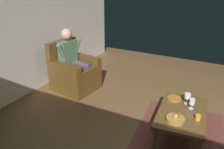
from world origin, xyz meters
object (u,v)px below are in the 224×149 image
(candle_jar, at_px, (198,118))
(person_seated, at_px, (73,58))
(fruit_bowl, at_px, (175,119))
(armchair, at_px, (74,73))
(wine_glass_far, at_px, (192,102))
(coffee_table, at_px, (182,115))
(decorative_dish, at_px, (174,98))
(wine_glass_near, at_px, (188,96))

(candle_jar, bearing_deg, person_seated, -105.33)
(fruit_bowl, bearing_deg, armchair, -110.52)
(wine_glass_far, bearing_deg, coffee_table, -36.86)
(person_seated, height_order, candle_jar, person_seated)
(armchair, height_order, fruit_bowl, armchair)
(armchair, xyz_separation_m, fruit_bowl, (0.85, 2.27, 0.13))
(armchair, bearing_deg, decorative_dish, 88.78)
(coffee_table, bearing_deg, wine_glass_far, 143.14)
(person_seated, distance_m, decorative_dish, 2.13)
(person_seated, bearing_deg, wine_glass_far, 85.89)
(armchair, bearing_deg, wine_glass_far, 85.90)
(armchair, distance_m, candle_jar, 2.62)
(armchair, relative_size, wine_glass_near, 5.95)
(person_seated, height_order, fruit_bowl, person_seated)
(fruit_bowl, bearing_deg, person_seated, -110.57)
(candle_jar, bearing_deg, decorative_dish, -134.88)
(wine_glass_far, xyz_separation_m, candle_jar, (0.25, 0.13, -0.07))
(person_seated, height_order, wine_glass_far, person_seated)
(coffee_table, distance_m, candle_jar, 0.27)
(armchair, distance_m, coffee_table, 2.37)
(coffee_table, relative_size, decorative_dish, 5.22)
(coffee_table, relative_size, candle_jar, 14.58)
(person_seated, xyz_separation_m, wine_glass_far, (0.44, 2.38, -0.13))
(armchair, distance_m, wine_glass_far, 2.44)
(coffee_table, xyz_separation_m, fruit_bowl, (0.28, -0.03, 0.09))
(coffee_table, xyz_separation_m, wine_glass_far, (-0.12, 0.09, 0.16))
(candle_jar, bearing_deg, wine_glass_near, -149.40)
(wine_glass_near, height_order, decorative_dish, wine_glass_near)
(coffee_table, bearing_deg, fruit_bowl, -6.65)
(decorative_dish, relative_size, candle_jar, 2.80)
(person_seated, xyz_separation_m, decorative_dish, (0.28, 2.10, -0.23))
(armchair, xyz_separation_m, coffee_table, (0.57, 2.30, 0.04))
(coffee_table, xyz_separation_m, wine_glass_near, (-0.24, 0.01, 0.18))
(wine_glass_near, bearing_deg, person_seated, -98.11)
(fruit_bowl, bearing_deg, candle_jar, 121.88)
(person_seated, xyz_separation_m, wine_glass_near, (0.33, 2.30, -0.12))
(person_seated, distance_m, candle_jar, 2.61)
(wine_glass_near, xyz_separation_m, candle_jar, (0.36, 0.21, -0.08))
(person_seated, bearing_deg, wine_glass_near, 88.25)
(fruit_bowl, bearing_deg, wine_glass_near, 175.51)
(armchair, height_order, wine_glass_far, armchair)
(coffee_table, height_order, candle_jar, candle_jar)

